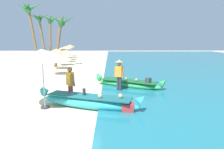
% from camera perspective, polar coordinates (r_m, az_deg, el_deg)
% --- Properties ---
extents(ground_plane, '(80.00, 80.00, 0.00)m').
position_cam_1_polar(ground_plane, '(8.74, -12.09, -8.08)').
color(ground_plane, beige).
extents(boat_cyan_foreground, '(4.32, 1.98, 0.80)m').
position_cam_1_polar(boat_cyan_foreground, '(7.79, -6.85, -7.97)').
color(boat_cyan_foreground, '#33B2BC').
rests_on(boat_cyan_foreground, ground).
extents(boat_green_midground, '(3.91, 2.53, 0.76)m').
position_cam_1_polar(boat_green_midground, '(10.99, 5.02, -2.68)').
color(boat_green_midground, '#38B760').
rests_on(boat_green_midground, ground).
extents(person_vendor_hatted, '(0.58, 0.45, 1.72)m').
position_cam_1_polar(person_vendor_hatted, '(9.95, 2.15, 0.31)').
color(person_vendor_hatted, '#333842').
rests_on(person_vendor_hatted, ground).
extents(person_tourist_customer, '(0.50, 0.55, 1.60)m').
position_cam_1_polar(person_tourist_customer, '(8.42, -12.30, -2.42)').
color(person_tourist_customer, '#B2383D').
rests_on(person_tourist_customer, ground).
extents(patio_umbrella_large, '(2.21, 2.21, 2.37)m').
position_cam_1_polar(patio_umbrella_large, '(7.88, -20.17, 5.43)').
color(patio_umbrella_large, '#B7B7BC').
rests_on(patio_umbrella_large, ground).
extents(parasol_row_0, '(1.60, 1.60, 1.91)m').
position_cam_1_polar(parasol_row_0, '(15.37, -16.61, 6.26)').
color(parasol_row_0, '#8E6B47').
rests_on(parasol_row_0, ground).
extents(parasol_row_1, '(1.60, 1.60, 1.91)m').
position_cam_1_polar(parasol_row_1, '(18.45, -16.21, 6.89)').
color(parasol_row_1, '#8E6B47').
rests_on(parasol_row_1, ground).
extents(parasol_row_2, '(1.60, 1.60, 1.91)m').
position_cam_1_polar(parasol_row_2, '(21.04, -14.88, 7.32)').
color(parasol_row_2, '#8E6B47').
rests_on(parasol_row_2, ground).
extents(parasol_row_3, '(1.60, 1.60, 1.91)m').
position_cam_1_polar(parasol_row_3, '(24.09, -13.90, 7.71)').
color(parasol_row_3, '#8E6B47').
rests_on(parasol_row_3, ground).
extents(parasol_row_4, '(1.60, 1.60, 1.91)m').
position_cam_1_polar(parasol_row_4, '(26.59, -13.35, 7.95)').
color(parasol_row_4, '#8E6B47').
rests_on(parasol_row_4, ground).
extents(parasol_row_5, '(1.60, 1.60, 1.91)m').
position_cam_1_polar(parasol_row_5, '(29.68, -12.80, 8.19)').
color(parasol_row_5, '#8E6B47').
rests_on(parasol_row_5, ground).
extents(parasol_row_6, '(1.60, 1.60, 1.91)m').
position_cam_1_polar(parasol_row_6, '(32.55, -12.38, 8.37)').
color(parasol_row_6, '#8E6B47').
rests_on(parasol_row_6, ground).
extents(palm_tree_tall_inland, '(2.80, 2.75, 6.72)m').
position_cam_1_polar(palm_tree_tall_inland, '(23.51, -23.37, 16.15)').
color(palm_tree_tall_inland, brown).
rests_on(palm_tree_tall_inland, ground).
extents(palm_tree_leaning_seaward, '(2.39, 2.57, 5.14)m').
position_cam_1_polar(palm_tree_leaning_seaward, '(20.06, -14.93, 13.59)').
color(palm_tree_leaning_seaward, brown).
rests_on(palm_tree_leaning_seaward, ground).
extents(palm_tree_mid_cluster, '(2.51, 2.55, 5.90)m').
position_cam_1_polar(palm_tree_mid_cluster, '(26.55, -17.88, 13.91)').
color(palm_tree_mid_cluster, brown).
rests_on(palm_tree_mid_cluster, ground).
extents(palm_tree_far_behind, '(2.73, 2.91, 6.25)m').
position_cam_1_polar(palm_tree_far_behind, '(28.54, -20.82, 14.47)').
color(palm_tree_far_behind, brown).
rests_on(palm_tree_far_behind, ground).
extents(cooler_box, '(0.49, 0.41, 0.40)m').
position_cam_1_polar(cooler_box, '(7.26, 4.81, -10.05)').
color(cooler_box, '#C63838').
rests_on(cooler_box, ground).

